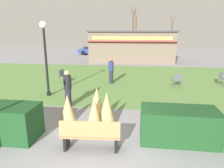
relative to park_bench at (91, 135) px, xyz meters
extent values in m
plane|color=gray|center=(0.22, -0.03, -0.48)|extent=(80.00, 80.00, 0.00)
cube|color=#5B8442|center=(0.22, 9.26, -0.48)|extent=(36.00, 12.00, 0.01)
cube|color=#9E7547|center=(-0.01, 0.07, -0.03)|extent=(1.73, 0.61, 0.06)
cube|color=#9E7547|center=(0.01, -0.15, 0.25)|extent=(1.70, 0.25, 0.44)
cube|color=black|center=(-0.73, 0.01, -0.26)|extent=(0.11, 0.44, 0.45)
cube|color=black|center=(0.72, 0.12, -0.26)|extent=(0.11, 0.44, 0.45)
cube|color=#9E7547|center=(-0.81, 0.01, 0.09)|extent=(0.09, 0.44, 0.06)
cube|color=#9E7547|center=(0.80, 0.13, 0.09)|extent=(0.09, 0.44, 0.06)
cube|color=#19421E|center=(-2.81, 0.35, 0.07)|extent=(1.97, 1.10, 1.10)
cube|color=#19421E|center=(2.59, 0.86, 0.04)|extent=(2.33, 1.10, 1.05)
cone|color=tan|center=(-0.17, 1.29, 0.14)|extent=(0.55, 0.55, 1.24)
cone|color=tan|center=(-1.34, 1.86, 0.04)|extent=(0.61, 0.61, 1.03)
cone|color=tan|center=(-0.18, 1.79, 0.21)|extent=(0.76, 0.76, 1.37)
cone|color=tan|center=(0.20, 1.67, 0.14)|extent=(0.70, 0.70, 1.25)
cylinder|color=black|center=(-3.47, 4.79, -0.38)|extent=(0.22, 0.22, 0.20)
cylinder|color=black|center=(-3.47, 4.79, 1.28)|extent=(0.12, 0.12, 3.52)
sphere|color=white|center=(-3.47, 4.79, 3.20)|extent=(0.36, 0.36, 0.36)
cube|color=#6B5B4C|center=(0.48, 18.81, 1.18)|extent=(9.33, 4.43, 3.33)
cube|color=#333338|center=(0.48, 18.81, 2.93)|extent=(9.63, 4.73, 0.16)
cube|color=maroon|center=(0.48, 16.41, 1.92)|extent=(9.43, 0.36, 0.08)
cube|color=#D8CC4C|center=(0.48, 16.57, 2.25)|extent=(8.39, 0.04, 0.28)
cube|color=#4C5156|center=(-3.65, 7.59, -0.03)|extent=(0.57, 0.57, 0.04)
cube|color=#4C5156|center=(-3.83, 7.66, 0.19)|extent=(0.19, 0.43, 0.44)
cylinder|color=#4C5156|center=(-3.54, 7.34, -0.26)|extent=(0.03, 0.03, 0.45)
cylinder|color=#4C5156|center=(-3.40, 7.70, -0.26)|extent=(0.03, 0.03, 0.45)
cylinder|color=#4C5156|center=(-3.89, 7.48, -0.26)|extent=(0.03, 0.03, 0.45)
cylinder|color=#4C5156|center=(-3.76, 7.84, -0.26)|extent=(0.03, 0.03, 0.45)
cube|color=#4C5156|center=(3.64, 7.34, -0.03)|extent=(0.50, 0.50, 0.04)
cube|color=#4C5156|center=(3.67, 7.14, 0.19)|extent=(0.44, 0.10, 0.44)
cylinder|color=#4C5156|center=(3.80, 7.56, -0.26)|extent=(0.03, 0.03, 0.45)
cylinder|color=#4C5156|center=(3.43, 7.50, -0.26)|extent=(0.03, 0.03, 0.45)
cylinder|color=#4C5156|center=(3.86, 7.18, -0.26)|extent=(0.03, 0.03, 0.45)
cylinder|color=#4C5156|center=(3.48, 7.12, -0.26)|extent=(0.03, 0.03, 0.45)
cube|color=#4C5156|center=(6.64, 8.10, -0.03)|extent=(0.62, 0.62, 0.04)
cube|color=#4C5156|center=(6.51, 8.25, 0.19)|extent=(0.36, 0.31, 0.44)
cylinder|color=#4C5156|center=(6.62, 7.83, -0.26)|extent=(0.03, 0.03, 0.45)
cylinder|color=#4C5156|center=(6.37, 8.12, -0.26)|extent=(0.03, 0.03, 0.45)
cylinder|color=#4C5156|center=(6.66, 8.37, -0.26)|extent=(0.03, 0.03, 0.45)
cylinder|color=#23232D|center=(-1.81, 3.26, -0.06)|extent=(0.28, 0.28, 0.85)
cylinder|color=black|center=(-1.81, 3.26, 0.68)|extent=(0.34, 0.34, 0.62)
sphere|color=tan|center=(-1.81, 3.26, 1.10)|extent=(0.22, 0.22, 0.22)
cylinder|color=#23232D|center=(-0.48, 7.87, -0.06)|extent=(0.28, 0.28, 0.85)
cylinder|color=navy|center=(-0.48, 7.87, 0.68)|extent=(0.34, 0.34, 0.62)
sphere|color=#8C6647|center=(-0.48, 7.87, 1.10)|extent=(0.22, 0.22, 0.22)
cube|color=navy|center=(-5.69, 25.47, 0.07)|extent=(4.20, 1.80, 0.60)
cube|color=black|center=(-5.84, 25.47, 0.50)|extent=(2.31, 1.59, 0.44)
cylinder|color=black|center=(-4.39, 26.39, -0.16)|extent=(0.64, 0.22, 0.64)
cylinder|color=black|center=(-4.39, 24.55, -0.16)|extent=(0.64, 0.22, 0.64)
cylinder|color=black|center=(-7.00, 26.39, -0.16)|extent=(0.64, 0.22, 0.64)
cylinder|color=black|center=(-6.99, 24.55, -0.16)|extent=(0.64, 0.22, 0.64)
cylinder|color=brown|center=(0.24, 29.17, 2.69)|extent=(0.28, 0.28, 6.34)
cylinder|color=brown|center=(0.58, 29.27, 6.36)|extent=(0.25, 0.58, 1.12)
cylinder|color=brown|center=(0.06, 29.47, 6.36)|extent=(0.54, 0.36, 1.12)
cylinder|color=brown|center=(0.07, 28.87, 6.36)|extent=(0.54, 0.35, 1.12)
cylinder|color=brown|center=(6.78, 31.52, 1.98)|extent=(0.28, 0.28, 4.92)
cylinder|color=brown|center=(7.12, 31.62, 4.94)|extent=(0.25, 0.58, 1.12)
cylinder|color=brown|center=(6.61, 31.82, 4.94)|extent=(0.54, 0.36, 1.12)
cylinder|color=brown|center=(6.61, 31.21, 4.94)|extent=(0.54, 0.35, 1.12)
cylinder|color=brown|center=(0.61, 33.14, 2.52)|extent=(0.28, 0.28, 6.01)
cylinder|color=brown|center=(0.94, 33.25, 6.03)|extent=(0.25, 0.58, 1.12)
cylinder|color=brown|center=(0.43, 33.45, 6.03)|extent=(0.54, 0.36, 1.12)
cylinder|color=brown|center=(0.44, 32.84, 6.03)|extent=(0.54, 0.35, 1.12)
camera|label=1|loc=(1.28, -5.07, 2.83)|focal=32.25mm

